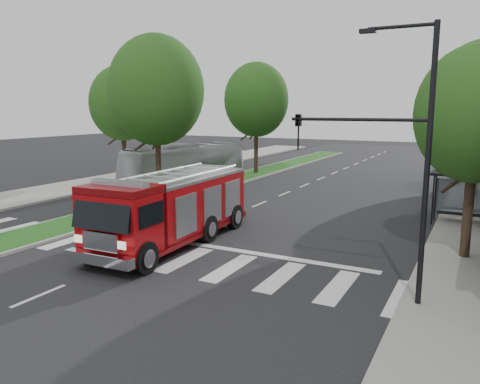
{
  "coord_description": "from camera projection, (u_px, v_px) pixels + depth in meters",
  "views": [
    {
      "loc": [
        11.84,
        -17.23,
        5.7
      ],
      "look_at": [
        1.68,
        2.24,
        1.8
      ],
      "focal_mm": 35.0,
      "sensor_mm": 36.0,
      "label": 1
    }
  ],
  "objects": [
    {
      "name": "tree_right_near",
      "position": [
        476.0,
        114.0,
        16.98
      ],
      "size": [
        4.4,
        4.4,
        8.05
      ],
      "color": "black",
      "rests_on": "ground"
    },
    {
      "name": "tree_median_near",
      "position": [
        156.0,
        90.0,
        28.22
      ],
      "size": [
        5.8,
        5.8,
        10.16
      ],
      "color": "black",
      "rests_on": "ground"
    },
    {
      "name": "fire_engine",
      "position": [
        172.0,
        209.0,
        19.81
      ],
      "size": [
        3.1,
        9.3,
        3.19
      ],
      "rotation": [
        0.0,
        0.0,
        0.03
      ],
      "color": "#620508",
      "rests_on": "ground"
    },
    {
      "name": "ground",
      "position": [
        185.0,
        235.0,
        21.43
      ],
      "size": [
        140.0,
        140.0,
        0.0
      ],
      "primitive_type": "plane",
      "color": "black",
      "rests_on": "ground"
    },
    {
      "name": "city_bus",
      "position": [
        185.0,
        164.0,
        36.05
      ],
      "size": [
        4.79,
        11.45,
        3.11
      ],
      "primitive_type": "imported",
      "rotation": [
        0.0,
        0.0,
        -0.2
      ],
      "color": "#BCBCC1",
      "rests_on": "ground"
    },
    {
      "name": "tree_left_mid",
      "position": [
        122.0,
        103.0,
        37.21
      ],
      "size": [
        5.2,
        5.2,
        9.16
      ],
      "color": "black",
      "rests_on": "ground"
    },
    {
      "name": "tree_median_far",
      "position": [
        256.0,
        100.0,
        40.49
      ],
      "size": [
        5.6,
        5.6,
        9.72
      ],
      "color": "black",
      "rests_on": "ground"
    },
    {
      "name": "streetlight_right_near",
      "position": [
        395.0,
        146.0,
        13.18
      ],
      "size": [
        4.08,
        0.22,
        8.0
      ],
      "color": "black",
      "rests_on": "ground"
    },
    {
      "name": "median",
      "position": [
        246.0,
        176.0,
        39.87
      ],
      "size": [
        3.0,
        50.0,
        0.15
      ],
      "color": "gray",
      "rests_on": "ground"
    },
    {
      "name": "bus_shelter",
      "position": [
        466.0,
        184.0,
        23.09
      ],
      "size": [
        3.2,
        1.6,
        2.61
      ],
      "color": "black",
      "rests_on": "ground"
    },
    {
      "name": "sidewalk_left",
      "position": [
        104.0,
        182.0,
        36.76
      ],
      "size": [
        5.0,
        80.0,
        0.15
      ],
      "primitive_type": "cube",
      "color": "gray",
      "rests_on": "ground"
    },
    {
      "name": "streetlight_right_far",
      "position": [
        462.0,
        127.0,
        33.39
      ],
      "size": [
        2.11,
        0.2,
        8.0
      ],
      "color": "black",
      "rests_on": "ground"
    }
  ]
}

